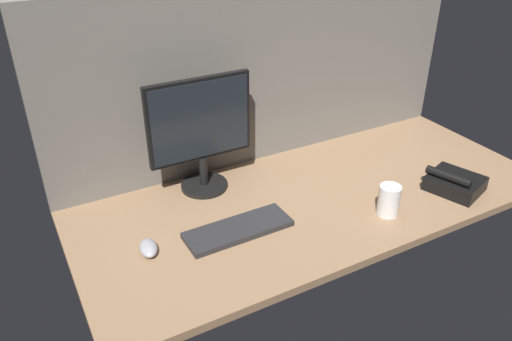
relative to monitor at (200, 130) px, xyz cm
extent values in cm
cube|color=#8C6B4C|center=(34.42, -25.13, -25.74)|extent=(180.00, 80.00, 3.00)
cube|color=slate|center=(34.42, 12.37, 12.35)|extent=(180.00, 5.00, 73.19)
cylinder|color=black|center=(0.00, -0.63, -23.34)|extent=(18.00, 18.00, 1.80)
cylinder|color=black|center=(0.00, -0.63, -16.94)|extent=(3.20, 3.20, 11.00)
cube|color=black|center=(0.00, 0.37, 4.23)|extent=(40.04, 2.40, 31.35)
cube|color=black|center=(0.00, -1.03, 4.23)|extent=(37.64, 0.60, 28.95)
cube|color=#262628|center=(-1.39, -32.59, -23.24)|extent=(37.14, 13.40, 2.00)
ellipsoid|color=#99999E|center=(-31.62, -28.59, -22.54)|extent=(6.99, 10.34, 3.40)
cylinder|color=white|center=(50.30, -48.63, -18.54)|extent=(7.66, 7.66, 11.41)
cube|color=black|center=(84.03, -48.55, -21.44)|extent=(22.22, 23.47, 5.60)
cylinder|color=black|center=(79.36, -48.55, -17.04)|extent=(8.55, 17.22, 3.20)
camera|label=1|loc=(-62.43, -156.81, 79.26)|focal=35.33mm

